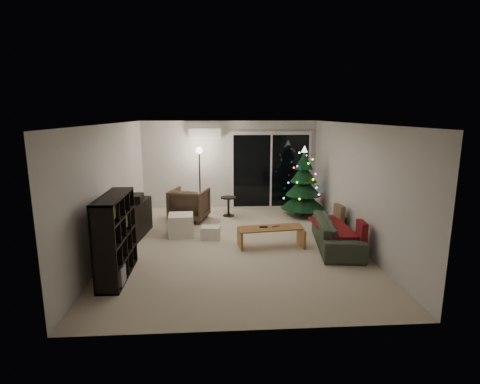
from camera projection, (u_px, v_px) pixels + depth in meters
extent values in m
plane|color=beige|center=(236.00, 243.00, 7.92)|extent=(6.50, 6.50, 0.00)
plane|color=white|center=(236.00, 124.00, 7.40)|extent=(6.50, 6.50, 0.00)
cube|color=silver|center=(230.00, 165.00, 10.83)|extent=(5.00, 0.02, 2.50)
cube|color=silver|center=(251.00, 236.00, 4.49)|extent=(5.00, 0.02, 2.50)
cube|color=silver|center=(112.00, 187.00, 7.50)|extent=(0.02, 6.50, 2.50)
cube|color=silver|center=(355.00, 184.00, 7.82)|extent=(0.02, 6.50, 2.50)
cube|color=black|center=(271.00, 171.00, 10.93)|extent=(2.20, 0.02, 2.10)
cube|color=white|center=(205.00, 133.00, 10.49)|extent=(0.90, 0.22, 0.28)
cube|color=#3F3833|center=(268.00, 203.00, 11.67)|extent=(2.60, 1.00, 0.10)
cube|color=white|center=(266.00, 184.00, 11.94)|extent=(2.20, 0.06, 1.00)
cube|color=black|center=(134.00, 219.00, 8.38)|extent=(0.60, 1.29, 0.78)
cube|color=black|center=(133.00, 198.00, 8.28)|extent=(0.39, 0.47, 0.17)
imported|color=#3C2D1F|center=(189.00, 204.00, 9.58)|extent=(1.10, 1.11, 0.83)
cube|color=#F9EEC5|center=(181.00, 225.00, 8.40)|extent=(0.57, 0.57, 0.49)
cube|color=beige|center=(185.00, 223.00, 8.89)|extent=(0.42, 0.35, 0.27)
cube|color=beige|center=(211.00, 233.00, 8.17)|extent=(0.43, 0.34, 0.28)
cylinder|color=black|center=(229.00, 206.00, 10.01)|extent=(0.46, 0.46, 0.52)
cylinder|color=black|center=(200.00, 181.00, 10.24)|extent=(0.28, 0.28, 1.76)
imported|color=black|center=(337.00, 233.00, 7.66)|extent=(1.06, 2.10, 0.59)
cube|color=maroon|center=(332.00, 227.00, 7.62)|extent=(0.63, 1.45, 0.05)
cube|color=#7B624E|center=(339.00, 213.00, 8.26)|extent=(0.15, 0.40, 0.39)
cube|color=maroon|center=(362.00, 232.00, 6.99)|extent=(0.14, 0.39, 0.39)
cube|color=black|center=(264.00, 227.00, 7.62)|extent=(0.17, 0.05, 0.02)
cube|color=slate|center=(275.00, 226.00, 7.68)|extent=(0.16, 0.09, 0.02)
cone|color=#133B1C|center=(304.00, 182.00, 9.89)|extent=(1.27, 1.27, 1.87)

